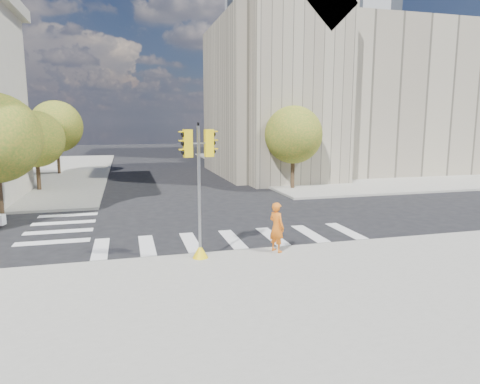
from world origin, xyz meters
name	(u,v)px	position (x,y,z in m)	size (l,w,h in m)	color
ground	(224,228)	(0.00, 0.00, 0.00)	(160.00, 160.00, 0.00)	black
sidewalk_near	(331,338)	(0.00, -11.00, 0.07)	(30.00, 14.00, 0.15)	gray
sidewalk_far_right	(340,164)	(20.00, 26.00, 0.07)	(28.00, 40.00, 0.15)	gray
civic_building	(336,98)	(15.59, 19.12, 7.26)	(26.00, 16.00, 19.39)	gray
office_tower	(304,54)	(22.00, 42.00, 15.00)	(20.00, 18.00, 30.00)	#9EA0A3
tree_lw_mid	(36,139)	(-10.50, 14.00, 3.76)	(4.00, 4.00, 5.77)	#382616
tree_lw_far	(56,127)	(-10.50, 24.00, 4.54)	(4.80, 4.80, 6.95)	#382616
tree_re_near	(293,135)	(7.50, 10.00, 4.05)	(4.20, 4.20, 6.16)	#382616
tree_re_mid	(248,128)	(7.50, 22.00, 4.35)	(4.60, 4.60, 6.66)	#382616
tree_re_far	(222,131)	(7.50, 34.00, 3.87)	(4.00, 4.00, 5.88)	#382616
lamp_near	(281,127)	(8.00, 14.00, 4.58)	(0.35, 0.18, 8.11)	black
lamp_far	(237,125)	(8.00, 28.00, 4.58)	(0.35, 0.18, 8.11)	black
traffic_signal	(199,202)	(-1.94, -4.60, 2.20)	(1.08, 0.56, 4.82)	yellow
photographer	(277,227)	(0.97, -4.60, 1.09)	(0.69, 0.45, 1.89)	orange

